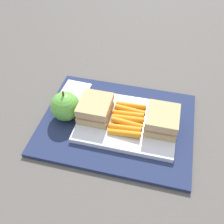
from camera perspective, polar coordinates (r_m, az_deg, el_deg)
name	(u,v)px	position (r m, az deg, el deg)	size (l,w,h in m)	color
ground_plane	(117,125)	(0.64, 1.09, -2.80)	(2.40, 2.40, 0.00)	#56514C
lunchbag_mat	(117,123)	(0.63, 1.10, -2.51)	(0.36, 0.28, 0.01)	navy
food_tray	(127,122)	(0.62, 3.35, -2.25)	(0.23, 0.17, 0.01)	white
sandwich_half_left	(162,120)	(0.60, 10.78, -1.76)	(0.07, 0.08, 0.04)	tan
sandwich_half_right	(95,108)	(0.62, -3.66, 0.78)	(0.07, 0.08, 0.04)	tan
carrot_sticks_bundle	(128,119)	(0.61, 3.44, -1.47)	(0.08, 0.10, 0.02)	orange
apple	(65,106)	(0.63, -10.08, 1.23)	(0.07, 0.07, 0.08)	#66B742
paper_napkin	(75,90)	(0.72, -7.94, 4.74)	(0.07, 0.07, 0.00)	white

